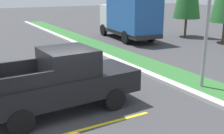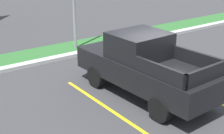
# 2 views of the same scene
# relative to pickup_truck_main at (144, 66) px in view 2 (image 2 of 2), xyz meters

# --- Properties ---
(ground_plane) EXTENTS (120.00, 120.00, 0.00)m
(ground_plane) POSITION_rel_pickup_truck_main_xyz_m (0.61, -0.12, -1.04)
(ground_plane) COLOR #38383A
(parking_line_near) EXTENTS (0.12, 4.80, 0.01)m
(parking_line_near) POSITION_rel_pickup_truck_main_xyz_m (-1.55, -0.05, -1.04)
(parking_line_near) COLOR yellow
(parking_line_near) RESTS_ON ground
(parking_line_far) EXTENTS (0.12, 4.80, 0.01)m
(parking_line_far) POSITION_rel_pickup_truck_main_xyz_m (1.55, -0.05, -1.04)
(parking_line_far) COLOR yellow
(parking_line_far) RESTS_ON ground
(curb_strip) EXTENTS (56.00, 0.40, 0.15)m
(curb_strip) POSITION_rel_pickup_truck_main_xyz_m (0.61, 4.88, -0.97)
(curb_strip) COLOR #B2B2AD
(curb_strip) RESTS_ON ground
(grass_median) EXTENTS (56.00, 1.80, 0.06)m
(grass_median) POSITION_rel_pickup_truck_main_xyz_m (0.61, 5.98, -1.01)
(grass_median) COLOR #2D662D
(grass_median) RESTS_ON ground
(pickup_truck_main) EXTENTS (2.15, 5.31, 2.10)m
(pickup_truck_main) POSITION_rel_pickup_truck_main_xyz_m (0.00, 0.00, 0.00)
(pickup_truck_main) COLOR black
(pickup_truck_main) RESTS_ON ground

